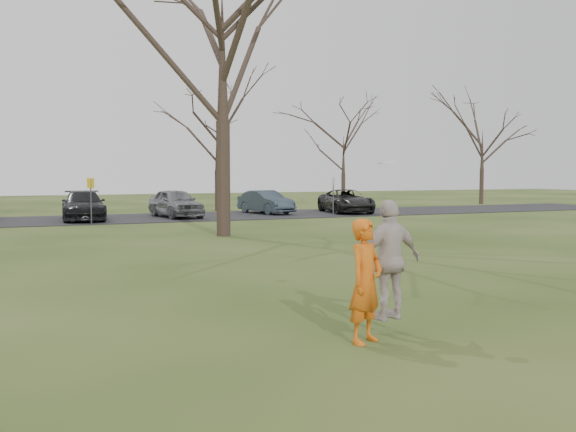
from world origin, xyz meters
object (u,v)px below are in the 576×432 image
(big_tree, at_px, (222,43))
(player_defender, at_px, (366,281))
(car_4, at_px, (176,203))
(car_6, at_px, (346,201))
(car_3, at_px, (83,205))
(catching_play, at_px, (390,259))
(car_5, at_px, (266,202))

(big_tree, bearing_deg, player_defender, -99.41)
(car_4, distance_m, car_6, 9.71)
(car_3, bearing_deg, car_4, 4.64)
(car_4, bearing_deg, catching_play, -104.42)
(car_3, xyz_separation_m, catching_play, (2.22, -24.23, 0.35))
(car_4, xyz_separation_m, big_tree, (-0.40, -9.72, 6.23))
(car_5, bearing_deg, car_3, 171.67)
(car_6, bearing_deg, car_4, -172.48)
(car_6, xyz_separation_m, catching_play, (-12.00, -24.21, 0.40))
(player_defender, distance_m, car_4, 24.85)
(car_3, distance_m, car_4, 4.51)
(player_defender, bearing_deg, car_5, 43.50)
(car_4, bearing_deg, player_defender, -105.71)
(car_3, height_order, catching_play, catching_play)
(player_defender, height_order, car_5, player_defender)
(car_4, bearing_deg, car_6, -9.89)
(car_4, bearing_deg, car_5, 0.44)
(car_6, relative_size, big_tree, 0.34)
(big_tree, bearing_deg, car_4, 87.62)
(car_3, relative_size, big_tree, 0.34)
(car_3, xyz_separation_m, car_6, (14.22, -0.02, -0.04))
(player_defender, height_order, car_4, player_defender)
(player_defender, distance_m, car_6, 27.58)
(player_defender, xyz_separation_m, car_5, (8.11, 25.55, -0.19))
(car_5, xyz_separation_m, car_6, (4.48, -1.02, 0.02))
(car_5, bearing_deg, player_defender, -121.80)
(car_4, relative_size, car_5, 1.10)
(player_defender, relative_size, car_3, 0.36)
(car_4, distance_m, catching_play, 24.46)
(player_defender, bearing_deg, car_3, 64.91)
(player_defender, height_order, car_3, player_defender)
(car_5, bearing_deg, catching_play, -120.79)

